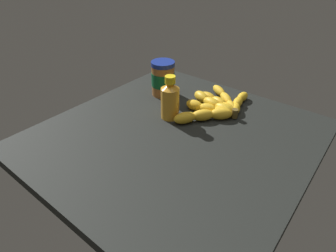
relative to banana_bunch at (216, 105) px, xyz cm
name	(u,v)px	position (x,y,z in cm)	size (l,w,h in cm)	color
ground_plane	(176,138)	(-19.70, 1.90, -3.23)	(77.43, 74.30, 3.06)	black
banana_bunch	(216,105)	(0.00, 0.00, 0.00)	(32.08, 19.71, 3.71)	gold
peanut_butter_jar	(163,78)	(-1.88, 21.53, 4.58)	(8.44, 8.44, 12.64)	#9E602D
honey_bottle	(170,100)	(-13.37, 9.19, 4.70)	(5.84, 5.84, 14.28)	gold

